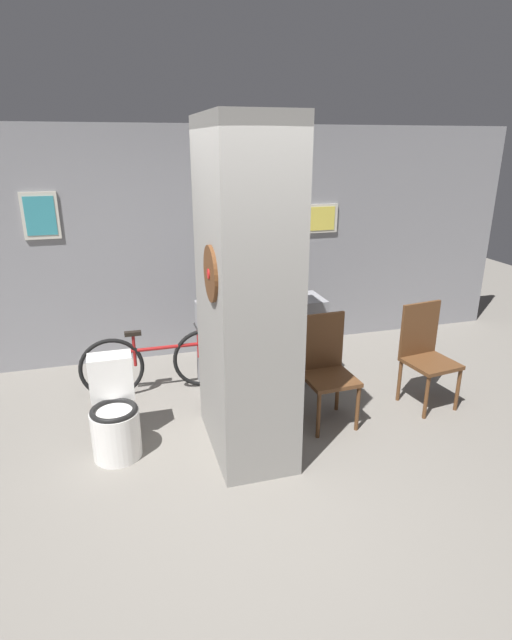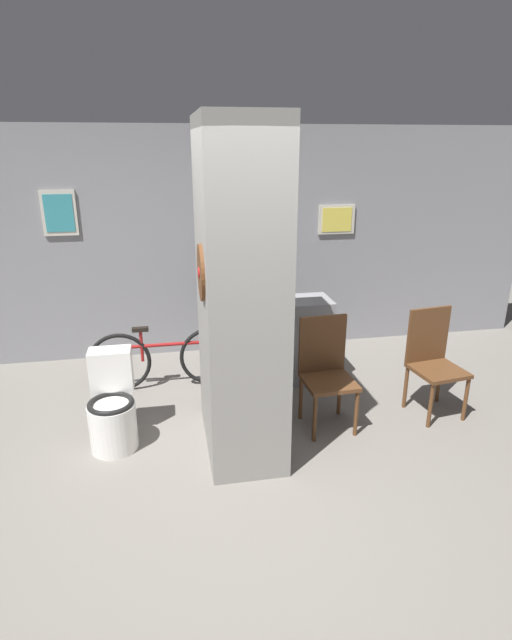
{
  "view_description": "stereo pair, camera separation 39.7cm",
  "coord_description": "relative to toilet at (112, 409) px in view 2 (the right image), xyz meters",
  "views": [
    {
      "loc": [
        -0.91,
        -2.99,
        2.41
      ],
      "look_at": [
        0.22,
        0.94,
        0.95
      ],
      "focal_mm": 28.0,
      "sensor_mm": 36.0,
      "label": 1
    },
    {
      "loc": [
        -0.52,
        -3.08,
        2.41
      ],
      "look_at": [
        0.22,
        0.94,
        0.95
      ],
      "focal_mm": 28.0,
      "sensor_mm": 36.0,
      "label": 2
    }
  ],
  "objects": [
    {
      "name": "counter_shelf",
      "position": [
        1.51,
        0.9,
        0.12
      ],
      "size": [
        1.3,
        0.44,
        0.89
      ],
      "color": "gray",
      "rests_on": "ground_plane"
    },
    {
      "name": "ground_plane",
      "position": [
        1.03,
        -0.72,
        -0.33
      ],
      "size": [
        14.0,
        14.0,
        0.0
      ],
      "primitive_type": "plane",
      "color": "slate"
    },
    {
      "name": "wall_back",
      "position": [
        1.03,
        1.91,
        0.98
      ],
      "size": [
        8.0,
        0.09,
        2.6
      ],
      "color": "gray",
      "rests_on": "ground_plane"
    },
    {
      "name": "bicycle",
      "position": [
        0.45,
        0.96,
        0.0
      ],
      "size": [
        1.54,
        0.42,
        0.68
      ],
      "color": "black",
      "rests_on": "ground_plane"
    },
    {
      "name": "chair_near_pillar",
      "position": [
        1.84,
        0.0,
        0.21
      ],
      "size": [
        0.45,
        0.45,
        0.98
      ],
      "rotation": [
        0.0,
        0.0,
        0.05
      ],
      "color": "brown",
      "rests_on": "ground_plane"
    },
    {
      "name": "bottle_short",
      "position": [
        1.07,
        0.88,
        0.64
      ],
      "size": [
        0.09,
        0.09,
        0.21
      ],
      "color": "silver",
      "rests_on": "counter_shelf"
    },
    {
      "name": "chair_by_doorway",
      "position": [
        2.88,
        0.04,
        0.21
      ],
      "size": [
        0.48,
        0.48,
        0.98
      ],
      "rotation": [
        0.0,
        0.0,
        0.13
      ],
      "color": "brown",
      "rests_on": "ground_plane"
    },
    {
      "name": "bottle_tall",
      "position": [
        1.19,
        0.94,
        0.67
      ],
      "size": [
        0.06,
        0.06,
        0.27
      ],
      "color": "olive",
      "rests_on": "counter_shelf"
    },
    {
      "name": "pillar_center",
      "position": [
        1.05,
        -0.19,
        0.97
      ],
      "size": [
        0.62,
        1.07,
        2.6
      ],
      "color": "gray",
      "rests_on": "ground_plane"
    },
    {
      "name": "toilet",
      "position": [
        0.0,
        0.0,
        0.0
      ],
      "size": [
        0.39,
        0.55,
        0.78
      ],
      "color": "white",
      "rests_on": "ground_plane"
    }
  ]
}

